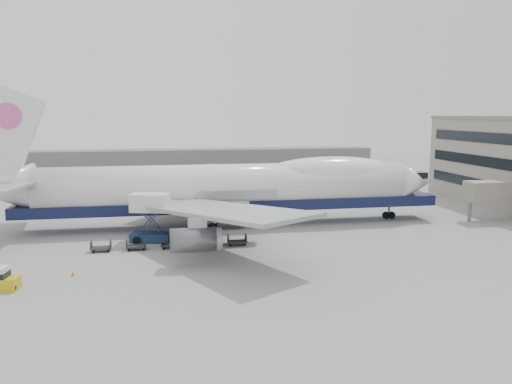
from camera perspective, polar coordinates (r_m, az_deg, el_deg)
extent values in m
plane|color=gray|center=(61.00, -1.87, -6.26)|extent=(260.00, 260.00, 0.00)
cube|color=gold|center=(55.30, -0.94, -7.87)|extent=(60.00, 0.15, 0.01)
cube|color=gray|center=(82.98, 25.65, 0.10)|extent=(9.00, 3.00, 3.00)
cylinder|color=slate|center=(81.18, 23.22, -2.07)|extent=(0.50, 0.50, 3.00)
cube|color=slate|center=(128.83, -10.96, 3.23)|extent=(110.00, 8.00, 7.00)
cylinder|color=white|center=(71.49, -3.32, 0.66)|extent=(52.00, 6.40, 6.40)
cube|color=#0F1538|center=(72.04, -2.52, -1.34)|extent=(60.00, 5.76, 1.50)
cone|color=white|center=(80.35, 17.67, 1.17)|extent=(6.00, 6.40, 6.40)
ellipsoid|color=white|center=(74.78, 8.62, 2.30)|extent=(20.67, 5.78, 4.56)
cube|color=white|center=(73.15, -26.68, 5.81)|extent=(10.52, 0.50, 13.56)
cylinder|color=#D954A0|center=(72.95, -26.43, 7.79)|extent=(3.40, 0.30, 3.40)
cube|color=#9EA0A3|center=(57.27, -4.53, -2.05)|extent=(20.35, 26.74, 2.26)
cube|color=#9EA0A3|center=(85.38, -6.51, 1.56)|extent=(20.35, 26.74, 2.26)
cylinder|color=#595B60|center=(90.21, -8.59, 0.51)|extent=(4.80, 2.60, 2.60)
cylinder|color=#595B60|center=(81.74, -4.18, -0.29)|extent=(4.80, 2.60, 2.60)
cylinder|color=#595B60|center=(62.23, -2.16, -3.21)|extent=(4.80, 2.60, 2.60)
cylinder|color=#595B60|center=(52.93, -7.21, -5.46)|extent=(4.80, 2.60, 2.60)
cylinder|color=slate|center=(79.26, 14.96, -2.08)|extent=(0.36, 0.36, 2.50)
cylinder|color=black|center=(79.39, 14.94, -2.57)|extent=(1.10, 0.45, 1.10)
cylinder|color=slate|center=(69.05, -5.46, -3.42)|extent=(0.36, 0.36, 2.50)
cylinder|color=black|center=(69.20, -5.45, -3.99)|extent=(1.10, 0.45, 1.10)
cylinder|color=slate|center=(74.90, -5.86, -2.45)|extent=(0.36, 0.36, 2.50)
cylinder|color=black|center=(75.04, -5.85, -2.97)|extent=(1.10, 0.45, 1.10)
cube|color=navy|center=(64.62, -11.88, -5.08)|extent=(5.50, 3.71, 1.11)
cube|color=silver|center=(63.70, -12.00, -1.19)|extent=(5.16, 3.79, 2.21)
cube|color=navy|center=(63.04, -11.96, -3.33)|extent=(3.48, 1.11, 3.96)
cube|color=navy|center=(65.20, -11.92, -2.93)|extent=(3.48, 1.11, 3.96)
cube|color=slate|center=(65.28, -11.97, -0.95)|extent=(2.65, 1.83, 0.15)
cylinder|color=black|center=(63.75, -13.53, -5.42)|extent=(0.90, 0.35, 0.90)
cylinder|color=black|center=(65.70, -13.43, -4.99)|extent=(0.90, 0.35, 0.90)
cylinder|color=black|center=(63.64, -10.26, -5.34)|extent=(0.90, 0.35, 0.90)
cylinder|color=black|center=(65.59, -10.27, -4.91)|extent=(0.90, 0.35, 0.90)
cube|color=gold|center=(51.96, -27.09, -9.33)|extent=(3.19, 2.01, 1.18)
cylinder|color=black|center=(51.09, -26.13, -9.81)|extent=(0.75, 0.32, 0.75)
cylinder|color=black|center=(52.36, -25.72, -9.34)|extent=(0.75, 0.32, 0.75)
cone|color=#E75F0C|center=(53.50, -20.23, -8.72)|extent=(0.36, 0.36, 0.55)
cube|color=#E75F0C|center=(53.58, -20.22, -8.98)|extent=(0.38, 0.38, 0.03)
cube|color=#2D2D30|center=(61.49, -17.29, -6.11)|extent=(2.30, 1.35, 0.18)
cube|color=#2D2D30|center=(61.53, -18.33, -5.77)|extent=(0.08, 1.35, 0.90)
cube|color=#2D2D30|center=(61.26, -16.28, -5.74)|extent=(0.08, 1.35, 0.90)
cylinder|color=black|center=(61.15, -18.13, -6.53)|extent=(0.30, 0.12, 0.30)
cylinder|color=black|center=(62.20, -18.00, -6.26)|extent=(0.30, 0.12, 0.30)
cylinder|color=black|center=(60.94, -16.54, -6.51)|extent=(0.30, 0.12, 0.30)
cylinder|color=black|center=(61.99, -16.44, -6.24)|extent=(0.30, 0.12, 0.30)
cube|color=#2D2D30|center=(61.12, -13.52, -6.05)|extent=(2.30, 1.35, 0.18)
cube|color=#2D2D30|center=(61.09, -14.57, -5.70)|extent=(0.08, 1.35, 0.90)
cube|color=#2D2D30|center=(60.96, -12.50, -5.66)|extent=(0.08, 1.35, 0.90)
cylinder|color=black|center=(60.72, -14.35, -6.47)|extent=(0.30, 0.12, 0.30)
cylinder|color=black|center=(61.78, -14.28, -6.20)|extent=(0.30, 0.12, 0.30)
cylinder|color=black|center=(60.62, -12.73, -6.43)|extent=(0.30, 0.12, 0.30)
cylinder|color=black|center=(61.68, -12.69, -6.17)|extent=(0.30, 0.12, 0.30)
cube|color=#2D2D30|center=(61.01, -9.73, -5.95)|extent=(2.30, 1.35, 0.18)
cube|color=#2D2D30|center=(60.91, -10.78, -5.61)|extent=(0.08, 1.35, 0.90)
cube|color=#2D2D30|center=(60.93, -8.70, -5.55)|extent=(0.08, 1.35, 0.90)
cylinder|color=black|center=(60.56, -10.52, -6.38)|extent=(0.30, 0.12, 0.30)
cylinder|color=black|center=(61.62, -10.52, -6.11)|extent=(0.30, 0.12, 0.30)
cylinder|color=black|center=(60.57, -8.90, -6.33)|extent=(0.30, 0.12, 0.30)
cylinder|color=black|center=(61.63, -8.93, -6.06)|extent=(0.30, 0.12, 0.30)
cube|color=#2D2D30|center=(61.17, -5.94, -5.83)|extent=(2.30, 1.35, 0.18)
cube|color=#2D2D30|center=(61.00, -6.98, -5.50)|extent=(0.08, 1.35, 0.90)
cube|color=#2D2D30|center=(61.16, -4.91, -5.43)|extent=(0.08, 1.35, 0.90)
cylinder|color=black|center=(60.66, -6.69, -6.26)|extent=(0.30, 0.12, 0.30)
cylinder|color=black|center=(61.72, -6.76, -5.99)|extent=(0.30, 0.12, 0.30)
cylinder|color=black|center=(60.79, -5.09, -6.20)|extent=(0.30, 0.12, 0.30)
cylinder|color=black|center=(61.85, -5.18, -5.94)|extent=(0.30, 0.12, 0.30)
cube|color=#2D2D30|center=(61.59, -2.18, -5.68)|extent=(2.30, 1.35, 0.18)
cube|color=#2D2D30|center=(61.35, -3.20, -5.36)|extent=(0.08, 1.35, 0.90)
cube|color=#2D2D30|center=(61.66, -1.17, -5.28)|extent=(0.08, 1.35, 0.90)
cylinder|color=black|center=(61.03, -2.90, -6.11)|extent=(0.30, 0.12, 0.30)
cylinder|color=black|center=(62.09, -3.03, -5.85)|extent=(0.30, 0.12, 0.30)
cylinder|color=black|center=(61.27, -1.31, -6.05)|extent=(0.30, 0.12, 0.30)
cylinder|color=black|center=(62.32, -1.48, -5.79)|extent=(0.30, 0.12, 0.30)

